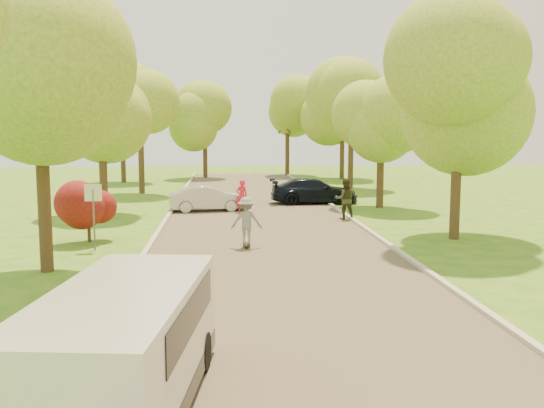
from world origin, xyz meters
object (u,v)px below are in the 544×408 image
object	(u,v)px
minivan	(123,348)
skateboarder	(247,221)
dark_sedan	(314,191)
person_olive	(345,199)
silver_sedan	(208,198)
longboard	(247,245)
street_sign	(93,203)
person_striped	(242,196)

from	to	relation	value
minivan	skateboarder	size ratio (longest dim) A/B	3.10
dark_sedan	person_olive	distance (m)	5.87
minivan	skateboarder	bearing A→B (deg)	87.10
dark_sedan	skateboarder	distance (m)	12.57
dark_sedan	skateboarder	size ratio (longest dim) A/B	2.90
silver_sedan	dark_sedan	world-z (taller)	dark_sedan
dark_sedan	longboard	bearing A→B (deg)	160.28
minivan	street_sign	bearing A→B (deg)	110.99
minivan	dark_sedan	distance (m)	24.57
dark_sedan	skateboarder	world-z (taller)	skateboarder
person_striped	person_olive	world-z (taller)	person_olive
person_striped	person_olive	bearing A→B (deg)	130.51
skateboarder	person_olive	size ratio (longest dim) A/B	0.88
skateboarder	person_olive	world-z (taller)	person_olive
street_sign	person_striped	world-z (taller)	street_sign
minivan	person_olive	xyz separation A→B (m)	(6.76, 17.91, -0.03)
longboard	person_striped	bearing A→B (deg)	-87.71
longboard	skateboarder	distance (m)	0.82
longboard	street_sign	bearing A→B (deg)	3.35
minivan	longboard	world-z (taller)	minivan
dark_sedan	person_olive	bearing A→B (deg)	-175.87
dark_sedan	longboard	distance (m)	12.58
person_olive	street_sign	bearing A→B (deg)	34.19
minivan	silver_sedan	world-z (taller)	minivan
skateboarder	person_striped	bearing A→B (deg)	-87.71
person_olive	person_striped	bearing A→B (deg)	-28.32
dark_sedan	skateboarder	bearing A→B (deg)	160.28
skateboarder	longboard	bearing A→B (deg)	93.03
dark_sedan	person_striped	size ratio (longest dim) A/B	2.96
skateboarder	silver_sedan	bearing A→B (deg)	-77.74
minivan	person_striped	bearing A→B (deg)	91.13
street_sign	person_olive	size ratio (longest dim) A/B	1.19
silver_sedan	dark_sedan	size ratio (longest dim) A/B	0.80
street_sign	longboard	bearing A→B (deg)	0.32
skateboarder	person_striped	world-z (taller)	skateboarder
silver_sedan	longboard	world-z (taller)	silver_sedan
person_striped	silver_sedan	bearing A→B (deg)	-42.65
longboard	person_striped	world-z (taller)	person_striped
skateboarder	minivan	bearing A→B (deg)	82.63
skateboarder	person_striped	distance (m)	8.64
skateboarder	person_olive	xyz separation A→B (m)	(4.58, 6.04, 0.00)
street_sign	silver_sedan	distance (m)	10.05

